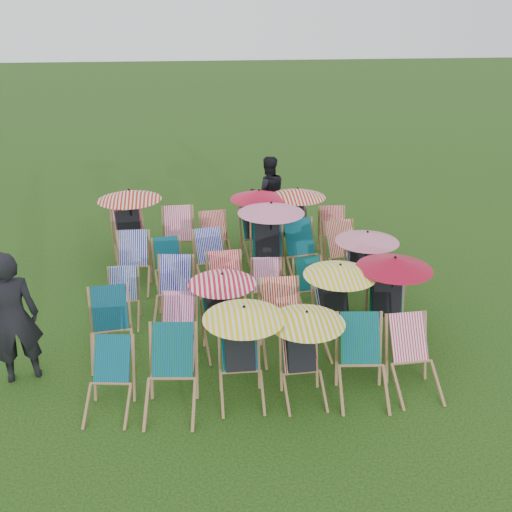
{
  "coord_description": "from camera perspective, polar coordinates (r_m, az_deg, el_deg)",
  "views": [
    {
      "loc": [
        -0.9,
        -8.24,
        4.65
      ],
      "look_at": [
        0.18,
        0.3,
        0.9
      ],
      "focal_mm": 40.0,
      "sensor_mm": 36.0,
      "label": 1
    }
  ],
  "objects": [
    {
      "name": "deckchair_24",
      "position": [
        11.36,
        -12.49,
        2.96
      ],
      "size": [
        1.23,
        1.34,
        1.46
      ],
      "rotation": [
        0.0,
        0.0,
        0.19
      ],
      "color": "#946B45",
      "rests_on": "ground"
    },
    {
      "name": "deckchair_2",
      "position": [
        7.32,
        -1.44,
        -9.55
      ],
      "size": [
        1.05,
        1.09,
        1.25
      ],
      "rotation": [
        0.0,
        0.0,
        -0.02
      ],
      "color": "#946B45",
      "rests_on": "ground"
    },
    {
      "name": "deckchair_21",
      "position": [
        10.41,
        1.27,
        1.57
      ],
      "size": [
        1.22,
        1.28,
        1.44
      ],
      "rotation": [
        0.0,
        0.0,
        -0.09
      ],
      "color": "#946B45",
      "rests_on": "ground"
    },
    {
      "name": "deckchair_13",
      "position": [
        9.22,
        -8.24,
        -3.62
      ],
      "size": [
        0.76,
        0.96,
        0.96
      ],
      "rotation": [
        0.0,
        0.0,
        -0.14
      ],
      "color": "#946B45",
      "rests_on": "ground"
    },
    {
      "name": "deckchair_18",
      "position": [
        10.39,
        -12.25,
        -0.72
      ],
      "size": [
        0.68,
        0.91,
        0.96
      ],
      "rotation": [
        0.0,
        0.0,
        -0.05
      ],
      "color": "#946B45",
      "rests_on": "ground"
    },
    {
      "name": "deckchair_26",
      "position": [
        11.39,
        -4.04,
        1.82
      ],
      "size": [
        0.68,
        0.88,
        0.9
      ],
      "rotation": [
        0.0,
        0.0,
        0.1
      ],
      "color": "#946B45",
      "rests_on": "ground"
    },
    {
      "name": "deckchair_15",
      "position": [
        9.35,
        1.14,
        -3.39
      ],
      "size": [
        0.62,
        0.81,
        0.84
      ],
      "rotation": [
        0.0,
        0.0,
        -0.09
      ],
      "color": "#946B45",
      "rests_on": "ground"
    },
    {
      "name": "deckchair_28",
      "position": [
        11.58,
        3.93,
        3.59
      ],
      "size": [
        1.14,
        1.19,
        1.35
      ],
      "rotation": [
        0.0,
        0.0,
        -0.07
      ],
      "color": "#946B45",
      "rests_on": "ground"
    },
    {
      "name": "person_left",
      "position": [
        8.15,
        -23.17,
        -5.71
      ],
      "size": [
        0.78,
        0.62,
        1.86
      ],
      "primitive_type": "imported",
      "rotation": [
        0.0,
        0.0,
        3.43
      ],
      "color": "black",
      "rests_on": "ground"
    },
    {
      "name": "deckchair_3",
      "position": [
        7.38,
        4.8,
        -9.71
      ],
      "size": [
        0.99,
        1.03,
        1.17
      ],
      "rotation": [
        0.0,
        0.0,
        0.03
      ],
      "color": "#946B45",
      "rests_on": "ground"
    },
    {
      "name": "deckchair_11",
      "position": [
        8.69,
        13.16,
        -4.2
      ],
      "size": [
        1.12,
        1.19,
        1.33
      ],
      "rotation": [
        0.0,
        0.0,
        -0.21
      ],
      "color": "#946B45",
      "rests_on": "ground"
    },
    {
      "name": "deckchair_19",
      "position": [
        10.3,
        -8.66,
        -1.0
      ],
      "size": [
        0.66,
        0.85,
        0.85
      ],
      "rotation": [
        0.0,
        0.0,
        0.14
      ],
      "color": "#946B45",
      "rests_on": "ground"
    },
    {
      "name": "deckchair_6",
      "position": [
        8.43,
        -14.34,
        -7.0
      ],
      "size": [
        0.71,
        0.93,
        0.95
      ],
      "rotation": [
        0.0,
        0.0,
        0.1
      ],
      "color": "#946B45",
      "rests_on": "ground"
    },
    {
      "name": "deckchair_4",
      "position": [
        7.54,
        10.64,
        -10.39
      ],
      "size": [
        0.75,
        0.98,
        0.99
      ],
      "rotation": [
        0.0,
        0.0,
        -0.11
      ],
      "color": "#946B45",
      "rests_on": "ground"
    },
    {
      "name": "deckchair_16",
      "position": [
        9.46,
        5.78,
        -3.2
      ],
      "size": [
        0.65,
        0.83,
        0.83
      ],
      "rotation": [
        0.0,
        0.0,
        0.14
      ],
      "color": "#946B45",
      "rests_on": "ground"
    },
    {
      "name": "deckchair_10",
      "position": [
        8.45,
        8.23,
        -4.87
      ],
      "size": [
        1.07,
        1.16,
        1.26
      ],
      "rotation": [
        0.0,
        0.0,
        0.18
      ],
      "color": "#946B45",
      "rests_on": "ground"
    },
    {
      "name": "deckchair_20",
      "position": [
        10.36,
        -4.35,
        -0.35
      ],
      "size": [
        0.75,
        0.95,
        0.94
      ],
      "rotation": [
        0.0,
        0.0,
        0.17
      ],
      "color": "#946B45",
      "rests_on": "ground"
    },
    {
      "name": "deckchair_8",
      "position": [
        8.32,
        -3.48,
        -5.52
      ],
      "size": [
        0.99,
        1.06,
        1.17
      ],
      "rotation": [
        0.0,
        0.0,
        0.13
      ],
      "color": "#946B45",
      "rests_on": "ground"
    },
    {
      "name": "deckchair_5",
      "position": [
        7.8,
        15.59,
        -9.9
      ],
      "size": [
        0.64,
        0.88,
        0.93
      ],
      "rotation": [
        0.0,
        0.0,
        0.03
      ],
      "color": "#946B45",
      "rests_on": "ground"
    },
    {
      "name": "deckchair_0",
      "position": [
        7.43,
        -14.53,
        -11.98
      ],
      "size": [
        0.68,
        0.87,
        0.86
      ],
      "rotation": [
        0.0,
        0.0,
        -0.15
      ],
      "color": "#946B45",
      "rests_on": "ground"
    },
    {
      "name": "deckchair_1",
      "position": [
        7.26,
        -8.53,
        -11.7
      ],
      "size": [
        0.76,
        0.99,
        1.0
      ],
      "rotation": [
        0.0,
        0.0,
        -0.12
      ],
      "color": "#946B45",
      "rests_on": "ground"
    },
    {
      "name": "deckchair_12",
      "position": [
        9.33,
        -13.18,
        -4.18
      ],
      "size": [
        0.56,
        0.77,
        0.82
      ],
      "rotation": [
        0.0,
        0.0,
        -0.02
      ],
      "color": "#946B45",
      "rests_on": "ground"
    },
    {
      "name": "deckchair_17",
      "position": [
        9.72,
        10.66,
        -1.11
      ],
      "size": [
        1.06,
        1.13,
        1.26
      ],
      "rotation": [
        0.0,
        0.0,
        -0.18
      ],
      "color": "#946B45",
      "rests_on": "ground"
    },
    {
      "name": "ground",
      "position": [
        9.51,
        -0.84,
        -5.76
      ],
      "size": [
        100.0,
        100.0,
        0.0
      ],
      "primitive_type": "plane",
      "color": "black",
      "rests_on": "ground"
    },
    {
      "name": "deckchair_22",
      "position": [
        10.58,
        4.79,
        0.4
      ],
      "size": [
        0.8,
        1.02,
        1.02
      ],
      "rotation": [
        0.0,
        0.0,
        0.14
      ],
      "color": "#946B45",
      "rests_on": "ground"
    },
    {
      "name": "person_rear",
      "position": [
        12.8,
        1.2,
        6.24
      ],
      "size": [
        0.86,
        0.69,
        1.7
      ],
      "primitive_type": "imported",
      "rotation": [
        0.0,
        0.0,
        3.2
      ],
      "color": "black",
      "rests_on": "ground"
    },
    {
      "name": "deckchair_29",
      "position": [
        11.73,
        7.77,
        2.32
      ],
      "size": [
        0.67,
        0.88,
        0.9
      ],
      "rotation": [
        0.0,
        0.0,
        -0.09
      ],
      "color": "#946B45",
      "rests_on": "ground"
    },
    {
      "name": "deckchair_27",
      "position": [
        11.39,
        0.22,
        3.34
      ],
      "size": [
        1.15,
        1.24,
        1.36
      ],
      "rotation": [
        0.0,
        0.0,
        0.14
      ],
      "color": "#946B45",
      "rests_on": "ground"
    },
    {
      "name": "deckchair_23",
      "position": [
        10.64,
        9.01,
        0.26
      ],
      "size": [
        0.8,
        1.01,
        1.0
      ],
      "rotation": [
        0.0,
        0.0,
        0.16
      ],
      "color": "#946B45",
      "rests_on": "ground"
    },
    {
      "name": "deckchair_14",
      "position": [
        9.27,
        -2.87,
        -3.21
      ],
      "size": [
        0.69,
        0.93,
        0.97
      ],
      "rotation": [
        0.0,
        0.0,
        0.06
      ],
      "color": "#946B45",
      "rests_on": "ground"
    },
    {
      "name": "deckchair_25",
      "position": [
        11.31,
        -7.75,
        1.85
      ],
      "size": [
        0.68,
        0.95,
        1.03
      ],
      "rotation": [
        0.0,
        0.0,
        0.0
      ],
      "color": "#946B45",
      "rests_on": "ground"
    },
    {
      "name": "deckchair_9",
      "position": [
        8.29,
        2.68,
        -6.53
      ],
      "size": [
        0.67,
        0.93,
        1.0
      ],
      "rotation": [
        0.0,
        0.0,
        -0.0
      ],
      "color": "#946B45",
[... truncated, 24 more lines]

